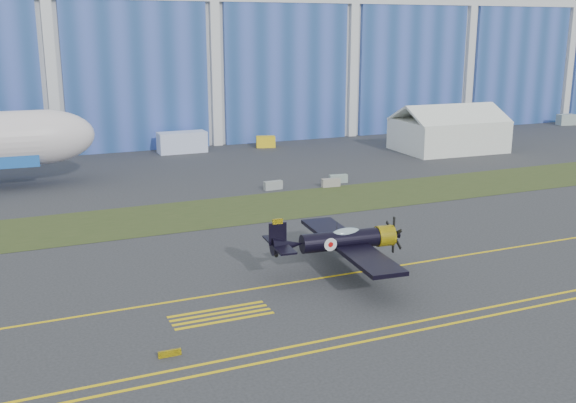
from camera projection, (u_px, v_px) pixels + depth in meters
name	position (u px, v px, depth m)	size (l,w,h in m)	color
ground	(405.00, 240.00, 53.74)	(260.00, 260.00, 0.00)	#35363B
grass_median	(326.00, 200.00, 66.18)	(260.00, 10.00, 0.02)	#475128
hangar	(175.00, 37.00, 113.83)	(220.00, 45.70, 30.00)	silver
taxiway_centreline	(442.00, 259.00, 49.29)	(200.00, 0.20, 0.02)	yellow
edge_line_near	(536.00, 306.00, 40.85)	(80.00, 0.20, 0.02)	yellow
edge_line_far	(525.00, 300.00, 41.74)	(80.00, 0.20, 0.02)	yellow
hold_short_ladder	(221.00, 315.00, 39.61)	(6.00, 2.40, 0.02)	yellow
guard_board_left	(170.00, 353.00, 34.56)	(1.20, 0.15, 0.35)	yellow
warbird	(341.00, 240.00, 45.61)	(11.63, 13.62, 3.78)	black
tent	(449.00, 127.00, 92.43)	(14.32, 10.75, 6.47)	white
shipping_container	(182.00, 142.00, 91.40)	(6.50, 2.60, 2.82)	#C9D6FE
tug	(266.00, 142.00, 95.75)	(2.65, 1.66, 1.55)	yellow
gse_box	(566.00, 120.00, 117.84)	(3.09, 1.65, 1.86)	#95A8A6
barrier_a	(273.00, 185.00, 70.48)	(2.00, 0.60, 0.90)	gray
barrier_b	(331.00, 183.00, 71.68)	(2.00, 0.60, 0.90)	gray
barrier_c	(338.00, 179.00, 73.57)	(2.00, 0.60, 0.90)	#889E99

